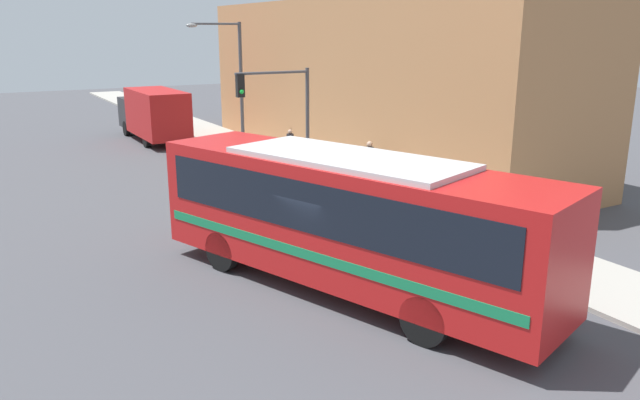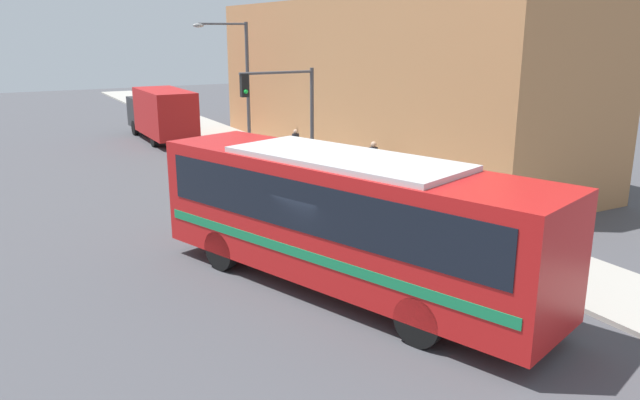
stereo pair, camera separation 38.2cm
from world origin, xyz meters
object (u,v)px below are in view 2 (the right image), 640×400
at_px(pedestrian_near_corner, 373,163).
at_px(fire_hydrant, 390,201).
at_px(traffic_light_pole, 286,104).
at_px(city_bus, 344,214).
at_px(street_lamp, 240,74).
at_px(parking_meter, 328,165).
at_px(delivery_truck, 161,112).
at_px(pedestrian_mid_block, 296,146).

bearing_deg(pedestrian_near_corner, fire_hydrant, -114.56).
height_order(fire_hydrant, traffic_light_pole, traffic_light_pole).
height_order(city_bus, street_lamp, street_lamp).
bearing_deg(pedestrian_near_corner, city_bus, -127.61).
height_order(parking_meter, street_lamp, street_lamp).
bearing_deg(traffic_light_pole, street_lamp, 82.97).
height_order(parking_meter, pedestrian_near_corner, pedestrian_near_corner).
xyz_separation_m(city_bus, delivery_truck, (1.99, 23.95, -0.34)).
bearing_deg(city_bus, pedestrian_near_corner, 33.47).
bearing_deg(street_lamp, parking_meter, -88.90).
distance_m(city_bus, parking_meter, 10.35).
distance_m(parking_meter, pedestrian_near_corner, 1.84).
relative_size(fire_hydrant, pedestrian_near_corner, 0.44).
bearing_deg(delivery_truck, traffic_light_pole, -82.68).
distance_m(traffic_light_pole, pedestrian_near_corner, 4.31).
bearing_deg(traffic_light_pole, delivery_truck, 97.32).
height_order(traffic_light_pole, pedestrian_mid_block, traffic_light_pole).
height_order(city_bus, parking_meter, city_bus).
distance_m(city_bus, pedestrian_mid_block, 14.91).
distance_m(delivery_truck, parking_meter, 15.07).
relative_size(delivery_truck, pedestrian_near_corner, 4.25).
distance_m(traffic_light_pole, pedestrian_mid_block, 4.32).
height_order(delivery_truck, traffic_light_pole, traffic_light_pole).
relative_size(delivery_truck, parking_meter, 6.07).
relative_size(traffic_light_pole, pedestrian_mid_block, 2.85).
relative_size(delivery_truck, pedestrian_mid_block, 4.81).
bearing_deg(city_bus, fire_hydrant, 26.12).
height_order(delivery_truck, street_lamp, street_lamp).
height_order(fire_hydrant, pedestrian_mid_block, pedestrian_mid_block).
height_order(delivery_truck, pedestrian_mid_block, delivery_truck).
bearing_deg(pedestrian_mid_block, fire_hydrant, -95.60).
xyz_separation_m(city_bus, pedestrian_near_corner, (6.32, 8.20, -0.91)).
bearing_deg(traffic_light_pole, pedestrian_near_corner, -44.03).
relative_size(city_bus, traffic_light_pole, 2.37).
relative_size(fire_hydrant, traffic_light_pole, 0.17).
bearing_deg(parking_meter, delivery_truck, 100.53).
xyz_separation_m(street_lamp, pedestrian_mid_block, (1.05, -4.15, -3.14)).
bearing_deg(delivery_truck, street_lamp, -66.79).
height_order(street_lamp, pedestrian_near_corner, street_lamp).
xyz_separation_m(delivery_truck, pedestrian_near_corner, (4.33, -15.75, -0.57)).
bearing_deg(traffic_light_pole, fire_hydrant, -80.04).
bearing_deg(street_lamp, fire_hydrant, -89.27).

